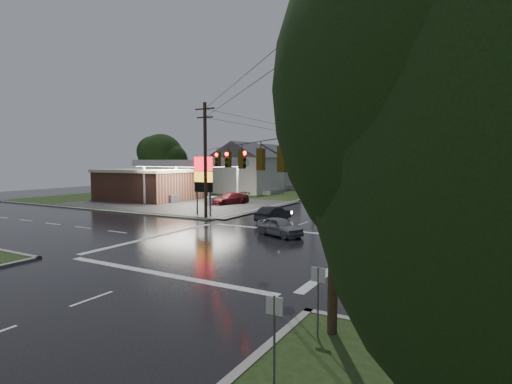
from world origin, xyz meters
The scene contains 15 objects.
ground centered at (0.00, 0.00, 0.00)m, with size 120.00×120.00×0.00m, color black.
grass_nw centered at (-26.00, 26.00, 0.04)m, with size 36.00×36.00×0.08m, color black.
gas_station centered at (-25.68, 19.70, 2.55)m, with size 26.20×18.00×5.60m.
pylon_sign centered at (-10.50, 10.50, 4.01)m, with size 2.00×0.35×6.00m.
utility_pole_nw centered at (-9.50, 9.50, 5.72)m, with size 2.20×0.32×11.00m.
utility_pole_se centered at (9.50, -9.50, 5.72)m, with size 2.20×0.32×11.00m.
utility_pole_n centered at (-9.50, 38.00, 5.47)m, with size 2.20×0.32×10.50m.
traffic_signals centered at (0.02, -0.02, 6.48)m, with size 26.87×26.87×1.47m.
house_near centered at (-20.95, 36.00, 4.41)m, with size 11.05×8.48×8.60m.
house_far centered at (-21.95, 48.00, 4.41)m, with size 11.05×8.48×8.60m.
tree_nw_behind centered at (-33.84, 29.99, 6.18)m, with size 8.93×7.60×10.00m.
tree_ne_near centered at (14.14, 21.99, 5.56)m, with size 7.99×6.80×8.98m.
car_north centered at (-2.80, 10.68, 0.69)m, with size 1.47×4.22×1.39m, color black.
car_crossing centered at (0.69, 4.82, 0.68)m, with size 1.61×4.01×1.37m, color gray.
car_pump centered at (-13.69, 20.10, 0.75)m, with size 2.11×5.18×1.50m, color #501216.
Camera 1 is at (13.41, -21.40, 5.56)m, focal length 28.00 mm.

